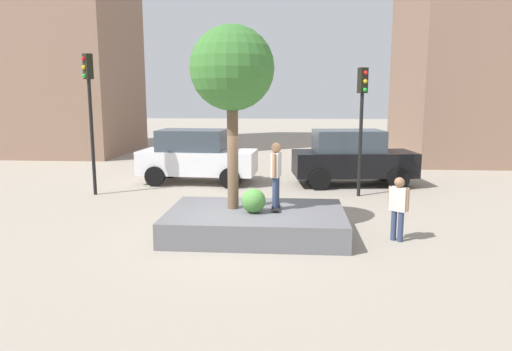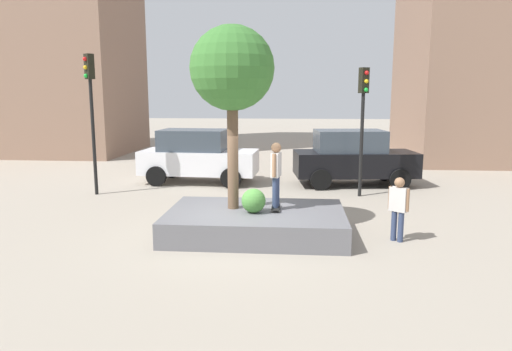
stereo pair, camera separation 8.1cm
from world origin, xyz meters
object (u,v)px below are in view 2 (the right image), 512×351
at_px(traffic_light_median, 91,101).
at_px(planter_ledge, 256,222).
at_px(sedan_parked, 353,157).
at_px(traffic_light_corner, 363,110).
at_px(plaza_tree, 232,70).
at_px(skateboard, 276,207).
at_px(police_car, 198,156).
at_px(skateboarder, 276,170).
at_px(pedestrian_crossing, 398,205).

bearing_deg(traffic_light_median, planter_ledge, -35.65).
distance_m(sedan_parked, traffic_light_corner, 2.83).
relative_size(planter_ledge, traffic_light_corner, 1.01).
distance_m(traffic_light_corner, traffic_light_median, 9.38).
distance_m(plaza_tree, sedan_parked, 8.30).
height_order(plaza_tree, skateboard, plaza_tree).
xyz_separation_m(sedan_parked, traffic_light_median, (-9.35, -2.54, 2.21)).
bearing_deg(police_car, traffic_light_median, -141.01).
xyz_separation_m(skateboard, traffic_light_median, (-6.60, 4.24, 2.64)).
height_order(planter_ledge, skateboarder, skateboarder).
distance_m(planter_ledge, police_car, 7.57).
relative_size(planter_ledge, pedestrian_crossing, 2.84).
xyz_separation_m(skateboard, traffic_light_corner, (2.76, 4.70, 2.34)).
distance_m(plaza_tree, skateboarder, 2.70).
distance_m(skateboarder, police_car, 7.64).
distance_m(planter_ledge, traffic_light_corner, 6.43).
distance_m(plaza_tree, traffic_light_median, 6.94).
bearing_deg(police_car, traffic_light_corner, -18.74).
xyz_separation_m(skateboarder, sedan_parked, (2.75, 6.78, -0.54)).
height_order(plaza_tree, pedestrian_crossing, plaza_tree).
bearing_deg(sedan_parked, planter_ledge, -115.15).
relative_size(police_car, pedestrian_crossing, 3.00).
xyz_separation_m(police_car, traffic_light_median, (-3.17, -2.56, 2.22)).
bearing_deg(traffic_light_median, plaza_tree, -37.18).
distance_m(planter_ledge, sedan_parked, 7.68).
distance_m(skateboarder, traffic_light_corner, 5.62).
bearing_deg(traffic_light_median, pedestrian_crossing, -26.01).
xyz_separation_m(skateboard, sedan_parked, (2.75, 6.78, 0.42)).
height_order(sedan_parked, pedestrian_crossing, sedan_parked).
relative_size(skateboard, pedestrian_crossing, 0.51).
height_order(skateboard, police_car, police_car).
relative_size(traffic_light_corner, traffic_light_median, 0.90).
bearing_deg(skateboarder, planter_ledge, -164.62).
distance_m(planter_ledge, plaza_tree, 3.85).
bearing_deg(plaza_tree, skateboard, -3.77).
xyz_separation_m(planter_ledge, pedestrian_crossing, (3.46, -0.29, 0.60)).
height_order(plaza_tree, traffic_light_corner, plaza_tree).
height_order(traffic_light_corner, traffic_light_median, traffic_light_median).
bearing_deg(plaza_tree, planter_ledge, -19.01).
distance_m(planter_ledge, traffic_light_median, 8.09).
bearing_deg(plaza_tree, police_car, 109.07).
bearing_deg(skateboarder, pedestrian_crossing, -8.18).
height_order(plaza_tree, traffic_light_median, plaza_tree).
height_order(skateboarder, sedan_parked, skateboarder).
xyz_separation_m(skateboard, pedestrian_crossing, (2.96, -0.43, 0.23)).
relative_size(plaza_tree, police_car, 0.97).
bearing_deg(sedan_parked, police_car, 179.80).
relative_size(traffic_light_median, pedestrian_crossing, 3.11).
bearing_deg(pedestrian_crossing, planter_ledge, 175.21).
relative_size(skateboard, sedan_parked, 0.17).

